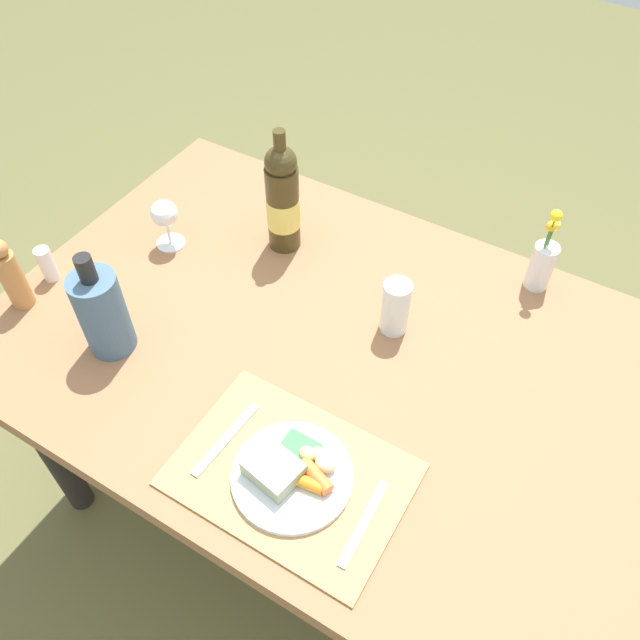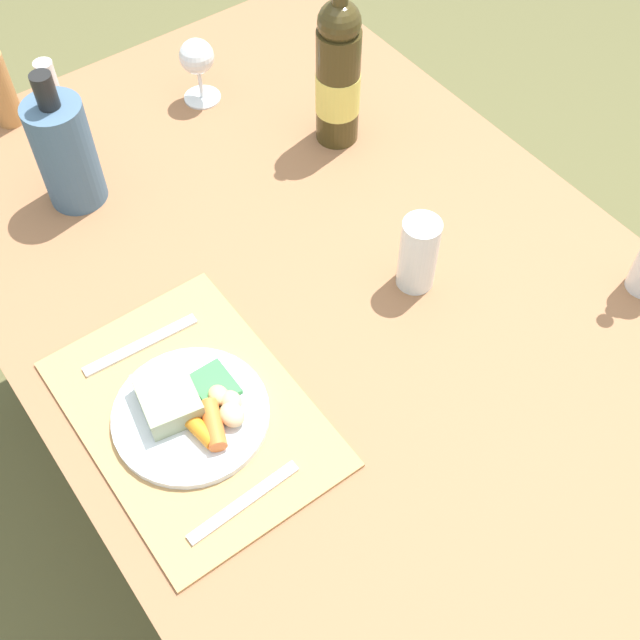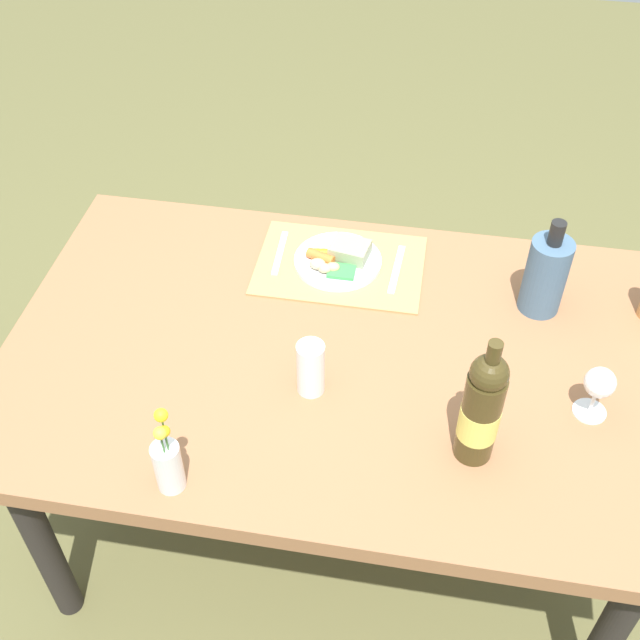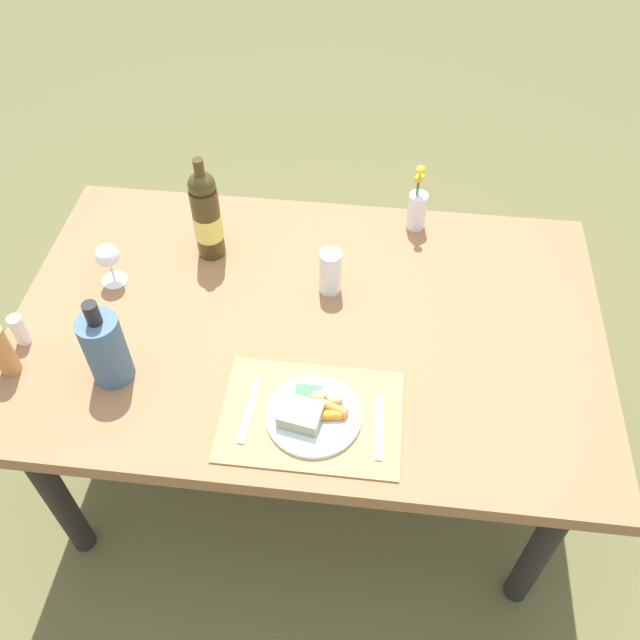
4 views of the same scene
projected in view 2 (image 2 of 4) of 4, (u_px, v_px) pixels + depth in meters
The scene contains 11 objects.
ground_plane at pixel (332, 487), 1.92m from camera, with size 8.00×8.00×0.00m, color brown.
dining_table at pixel (336, 325), 1.39m from camera, with size 1.59×1.00×0.73m.
placemat at pixel (193, 413), 1.19m from camera, with size 0.43×0.30×0.01m, color tan.
dinner_plate at pixel (190, 410), 1.17m from camera, with size 0.23×0.23×0.05m.
fork at pixel (141, 345), 1.26m from camera, with size 0.02×0.19×0.01m, color silver.
knife at pixel (244, 502), 1.10m from camera, with size 0.02×0.18×0.01m, color silver.
wine_glass at pixel (197, 59), 1.55m from camera, with size 0.07×0.07×0.13m.
water_tumbler at pixel (418, 257), 1.29m from camera, with size 0.06×0.06×0.14m.
wine_bottle at pixel (338, 75), 1.44m from camera, with size 0.08×0.08×0.33m.
salt_shaker at pixel (49, 82), 1.58m from camera, with size 0.04×0.04×0.09m, color white.
cooler_bottle at pixel (65, 152), 1.37m from camera, with size 0.10×0.10×0.26m.
Camera 2 is at (0.64, -0.50, 1.78)m, focal length 45.44 mm.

